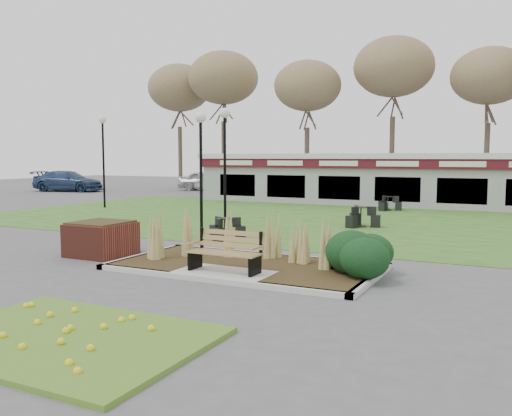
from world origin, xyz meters
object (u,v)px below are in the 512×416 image
at_px(food_pavilion, 403,179).
at_px(car_black, 291,184).
at_px(car_blue, 68,181).
at_px(bistro_set_b, 388,206).
at_px(lamp_post_near_right, 201,148).
at_px(brick_planter, 101,238).
at_px(car_silver, 207,181).
at_px(lamp_post_mid_right, 225,141).
at_px(bistro_set_a, 225,232).
at_px(park_bench, 226,251).
at_px(bistro_set_c, 361,220).
at_px(lamp_post_far_left, 103,141).

bearing_deg(food_pavilion, car_black, 143.96).
xyz_separation_m(food_pavilion, car_blue, (-26.00, 1.04, -0.67)).
bearing_deg(bistro_set_b, lamp_post_near_right, -102.01).
xyz_separation_m(brick_planter, lamp_post_near_right, (1.47, 2.85, 2.51)).
bearing_deg(car_silver, lamp_post_mid_right, -159.17).
height_order(brick_planter, car_black, car_black).
bearing_deg(lamp_post_near_right, bistro_set_a, 81.04).
xyz_separation_m(bistro_set_a, car_blue, (-23.25, 16.00, 0.55)).
bearing_deg(car_black, car_silver, 114.11).
xyz_separation_m(park_bench, brick_planter, (-4.40, 0.75, -0.11)).
height_order(park_bench, car_black, car_black).
distance_m(park_bench, car_black, 28.45).
relative_size(park_bench, lamp_post_mid_right, 0.38).
bearing_deg(bistro_set_c, brick_planter, -117.69).
relative_size(bistro_set_b, car_silver, 0.28).
distance_m(lamp_post_near_right, car_blue, 28.83).
relative_size(brick_planter, lamp_post_far_left, 0.31).
relative_size(bistro_set_b, car_black, 0.31).
bearing_deg(food_pavilion, bistro_set_c, -87.76).
bearing_deg(lamp_post_near_right, bistro_set_c, 62.16).
bearing_deg(lamp_post_far_left, bistro_set_a, -31.04).
xyz_separation_m(food_pavilion, lamp_post_far_left, (-14.00, -8.19, 2.07)).
height_order(bistro_set_a, bistro_set_c, bistro_set_c).
bearing_deg(park_bench, car_black, 109.87).
distance_m(park_bench, bistro_set_a, 5.50).
xyz_separation_m(bistro_set_b, car_black, (-9.54, 10.00, 0.43)).
xyz_separation_m(bistro_set_b, bistro_set_c, (0.51, -6.88, 0.02)).
height_order(bistro_set_a, bistro_set_b, bistro_set_b).
bearing_deg(food_pavilion, car_silver, 157.80).
distance_m(food_pavilion, bistro_set_a, 15.26).
distance_m(brick_planter, bistro_set_a, 4.33).
xyz_separation_m(park_bench, food_pavilion, (0.00, 19.71, 0.89)).
distance_m(bistro_set_a, bistro_set_c, 6.00).
distance_m(brick_planter, car_black, 26.53).
xyz_separation_m(lamp_post_far_left, bistro_set_c, (14.39, -1.65, -3.27)).
bearing_deg(bistro_set_b, car_black, 133.66).
height_order(bistro_set_c, car_silver, car_silver).
distance_m(bistro_set_c, car_black, 19.65).
distance_m(lamp_post_mid_right, bistro_set_a, 3.87).
height_order(lamp_post_near_right, lamp_post_far_left, lamp_post_far_left).
distance_m(lamp_post_far_left, bistro_set_a, 13.54).
bearing_deg(bistro_set_c, bistro_set_b, 94.26).
relative_size(park_bench, car_silver, 0.37).
bearing_deg(bistro_set_a, car_silver, 122.95).
bearing_deg(car_black, bistro_set_a, -139.48).
bearing_deg(car_silver, bistro_set_b, -132.89).
relative_size(lamp_post_near_right, bistro_set_b, 3.19).
bearing_deg(lamp_post_far_left, lamp_post_near_right, -35.60).
bearing_deg(car_black, bistro_set_b, -113.30).
bearing_deg(food_pavilion, brick_planter, -103.06).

